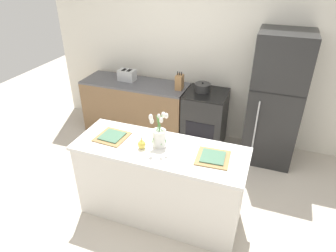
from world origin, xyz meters
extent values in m
plane|color=beige|center=(0.00, 0.00, 0.00)|extent=(10.00, 10.00, 0.00)
cube|color=silver|center=(0.00, 2.00, 1.35)|extent=(5.20, 0.08, 2.70)
cube|color=silver|center=(0.00, 0.00, 0.44)|extent=(1.76, 0.62, 0.88)
cube|color=silver|center=(0.00, 0.00, 0.90)|extent=(1.80, 0.66, 0.03)
cube|color=brown|center=(-1.06, 1.60, 0.43)|extent=(1.68, 0.60, 0.86)
cube|color=#515156|center=(-1.06, 1.60, 0.87)|extent=(1.68, 0.60, 0.03)
cube|color=black|center=(0.10, 1.60, 0.43)|extent=(0.60, 0.60, 0.86)
cube|color=black|center=(0.10, 1.60, 0.87)|extent=(0.60, 0.60, 0.02)
cube|color=black|center=(0.10, 1.30, 0.40)|extent=(0.42, 0.01, 0.28)
cube|color=black|center=(1.05, 1.60, 0.92)|extent=(0.68, 0.64, 1.84)
cube|color=black|center=(1.05, 1.28, 1.14)|extent=(0.67, 0.01, 0.01)
cylinder|color=#B2B5B7|center=(0.86, 1.26, 0.63)|extent=(0.02, 0.02, 0.80)
cylinder|color=silver|center=(-0.01, 0.03, 1.01)|extent=(0.14, 0.14, 0.19)
cylinder|color=#4C9342|center=(0.01, 0.03, 1.12)|extent=(0.12, 0.02, 0.30)
ellipsoid|color=white|center=(0.07, 0.02, 1.29)|extent=(0.04, 0.04, 0.06)
cylinder|color=#4C9342|center=(-0.01, 0.05, 1.10)|extent=(0.04, 0.10, 0.26)
ellipsoid|color=white|center=(0.01, 0.10, 1.25)|extent=(0.04, 0.04, 0.07)
cylinder|color=#4C9342|center=(-0.02, 0.05, 1.10)|extent=(0.03, 0.05, 0.26)
ellipsoid|color=white|center=(-0.03, 0.07, 1.24)|extent=(0.03, 0.03, 0.05)
cylinder|color=#4C9342|center=(-0.04, 0.03, 1.08)|extent=(0.10, 0.01, 0.21)
ellipsoid|color=white|center=(-0.09, 0.03, 1.20)|extent=(0.04, 0.04, 0.06)
cylinder|color=#4C9342|center=(-0.03, 0.01, 1.12)|extent=(0.08, 0.11, 0.29)
ellipsoid|color=white|center=(-0.07, -0.04, 1.28)|extent=(0.04, 0.04, 0.06)
cylinder|color=#4C9342|center=(0.00, 0.01, 1.11)|extent=(0.07, 0.08, 0.27)
ellipsoid|color=white|center=(0.03, -0.02, 1.26)|extent=(0.04, 0.04, 0.06)
ellipsoid|color=#E5CC4C|center=(-0.16, -0.07, 0.97)|extent=(0.08, 0.08, 0.09)
cone|color=#E5CC4C|center=(-0.16, -0.07, 1.02)|extent=(0.04, 0.04, 0.04)
cylinder|color=brown|center=(-0.16, -0.07, 1.04)|extent=(0.01, 0.01, 0.02)
cube|color=olive|center=(-0.55, 0.01, 0.93)|extent=(0.34, 0.34, 0.01)
cube|color=#477056|center=(-0.55, 0.01, 0.94)|extent=(0.24, 0.24, 0.01)
cube|color=olive|center=(0.55, 0.01, 0.93)|extent=(0.34, 0.34, 0.01)
cube|color=#477056|center=(0.55, 0.01, 0.94)|extent=(0.24, 0.24, 0.01)
cube|color=#B7BABC|center=(-1.21, 1.64, 0.97)|extent=(0.26, 0.18, 0.17)
cube|color=black|center=(-1.25, 1.64, 1.06)|extent=(0.05, 0.11, 0.01)
cube|color=black|center=(-1.16, 1.64, 1.06)|extent=(0.05, 0.11, 0.01)
cube|color=black|center=(-1.35, 1.64, 1.00)|extent=(0.02, 0.02, 0.02)
cylinder|color=#2D2D2D|center=(0.03, 1.64, 0.94)|extent=(0.23, 0.23, 0.10)
cylinder|color=#2D2D2D|center=(0.03, 1.64, 1.00)|extent=(0.24, 0.24, 0.01)
sphere|color=black|center=(0.03, 1.64, 1.02)|extent=(0.02, 0.02, 0.02)
cube|color=#A37547|center=(-0.32, 1.59, 1.00)|extent=(0.10, 0.14, 0.22)
cylinder|color=black|center=(-0.35, 1.59, 1.13)|extent=(0.01, 0.01, 0.05)
cylinder|color=black|center=(-0.32, 1.59, 1.13)|extent=(0.01, 0.01, 0.05)
cylinder|color=black|center=(-0.29, 1.59, 1.13)|extent=(0.01, 0.01, 0.05)
camera|label=1|loc=(0.96, -2.35, 2.64)|focal=32.00mm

